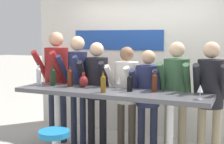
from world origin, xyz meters
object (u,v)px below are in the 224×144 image
person_right (176,87)px  wine_glass_1 (119,81)px  wine_bottle_1 (53,76)px  person_center_left (97,83)px  wine_bottle_5 (70,77)px  person_left (77,77)px  person_center (126,88)px  person_center_right (148,91)px  person_far_left (56,74)px  decorative_vase (83,81)px  tasting_table (109,101)px  wine_bottle_2 (103,83)px  wine_bottle_4 (130,83)px  wine_glass_0 (200,89)px  person_far_right (210,90)px  wine_bottle_3 (39,76)px  wine_bottle_0 (154,82)px

person_right → wine_glass_1: person_right is taller
wine_bottle_1 → person_center_left: bearing=39.7°
wine_bottle_5 → wine_glass_1: 0.77m
person_center_left → wine_bottle_1: person_center_left is taller
person_left → wine_glass_1: (0.87, -0.37, 0.04)m
person_right → person_left: bearing=179.2°
person_left → person_center: person_left is taller
person_left → wine_glass_1: 0.95m
person_center_right → person_far_left: bearing=175.8°
person_center_left → decorative_vase: 0.38m
tasting_table → wine_bottle_5: (-0.68, 0.10, 0.29)m
wine_bottle_2 → wine_bottle_4: bearing=35.7°
wine_bottle_2 → wine_glass_0: bearing=1.5°
person_center → person_far_right: (1.23, -0.02, 0.06)m
person_center_left → wine_bottle_1: (-0.52, -0.43, 0.13)m
person_center → person_center_left: bearing=-166.7°
person_far_left → person_far_right: bearing=4.3°
person_center_left → person_center: bearing=-4.5°
person_far_right → wine_glass_0: 0.63m
wine_bottle_1 → wine_glass_0: size_ratio=1.75×
person_center_right → wine_bottle_5: bearing=-162.8°
person_right → wine_bottle_5: size_ratio=5.53×
person_right → decorative_vase: (-1.27, -0.42, 0.07)m
tasting_table → person_center: size_ratio=1.68×
wine_glass_0 → wine_bottle_3: bearing=176.8°
wine_bottle_2 → person_center_left: bearing=122.7°
wine_bottle_1 → wine_bottle_2: (0.94, -0.21, -0.01)m
person_far_left → wine_bottle_3: bearing=-83.2°
person_center_right → wine_bottle_1: person_center_right is taller
person_right → person_far_right: (0.47, -0.04, 0.00)m
wine_bottle_4 → wine_bottle_5: 0.96m
wine_bottle_5 → wine_bottle_1: bearing=-171.6°
tasting_table → wine_glass_0: (1.22, -0.11, 0.27)m
person_right → wine_bottle_4: size_ratio=6.75×
decorative_vase → person_far_left: bearing=151.4°
person_left → wine_bottle_2: 1.00m
person_center → wine_bottle_1: size_ratio=5.27×
wine_bottle_0 → wine_bottle_4: bearing=-165.9°
wine_bottle_1 → person_center: bearing=24.6°
person_far_left → person_center: size_ratio=1.14×
person_far_left → person_far_right: (2.48, -0.03, -0.09)m
person_far_left → wine_bottle_4: person_far_left is taller
wine_bottle_3 → wine_glass_1: 1.28m
person_left → wine_bottle_5: bearing=-74.3°
person_center → wine_bottle_1: 1.13m
person_center → wine_bottle_3: size_ratio=4.95×
person_far_right → decorative_vase: bearing=-171.2°
person_far_left → wine_glass_0: bearing=-9.9°
person_left → wine_glass_0: bearing=-15.7°
wine_bottle_2 → person_center: bearing=83.8°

